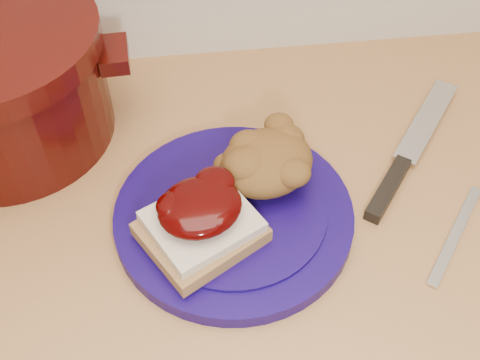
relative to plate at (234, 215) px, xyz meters
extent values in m
cube|color=beige|center=(0.04, 0.03, -0.48)|extent=(4.00, 0.60, 0.86)
cylinder|color=#12054C|center=(0.00, 0.00, 0.00)|extent=(0.38, 0.38, 0.02)
cube|color=olive|center=(-0.04, -0.04, 0.02)|extent=(0.16, 0.15, 0.02)
cube|color=beige|center=(-0.04, -0.03, 0.04)|extent=(0.14, 0.14, 0.01)
ellipsoid|color=black|center=(-0.04, -0.03, 0.06)|extent=(0.12, 0.12, 0.03)
ellipsoid|color=brown|center=(0.04, 0.04, 0.04)|extent=(0.15, 0.14, 0.06)
cube|color=black|center=(0.20, 0.02, 0.00)|extent=(0.08, 0.10, 0.02)
cube|color=silver|center=(0.28, 0.13, 0.00)|extent=(0.13, 0.16, 0.00)
cube|color=silver|center=(0.26, -0.05, -0.01)|extent=(0.11, 0.14, 0.00)
cylinder|color=#330805|center=(-0.28, 0.19, 0.06)|extent=(0.28, 0.28, 0.14)
cube|color=#330805|center=(-0.13, 0.20, 0.10)|extent=(0.04, 0.06, 0.02)
camera|label=1|loc=(-0.05, -0.43, 0.57)|focal=45.00mm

